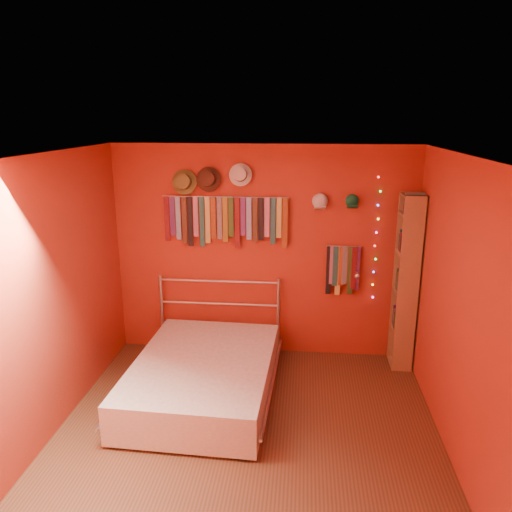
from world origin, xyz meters
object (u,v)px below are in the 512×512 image
(tie_rack, at_px, (225,218))
(reading_lamp, at_px, (357,275))
(bed, at_px, (204,376))
(bookshelf, at_px, (410,282))

(tie_rack, height_order, reading_lamp, tie_rack)
(tie_rack, height_order, bed, tie_rack)
(reading_lamp, bearing_deg, tie_rack, 174.47)
(tie_rack, bearing_deg, bookshelf, -4.24)
(reading_lamp, xyz_separation_m, bed, (-1.59, -0.90, -0.85))
(tie_rack, bearing_deg, bed, -94.36)
(bookshelf, bearing_deg, reading_lamp, 179.13)
(tie_rack, xyz_separation_m, bookshelf, (2.09, -0.16, -0.65))
(reading_lamp, relative_size, bookshelf, 0.14)
(tie_rack, height_order, bookshelf, bookshelf)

